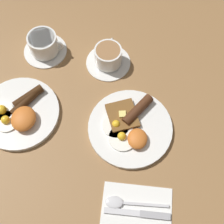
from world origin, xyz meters
The scene contains 8 objects.
ground_plane centered at (0.00, 0.00, 0.00)m, with size 3.00×3.00×0.00m, color olive.
breakfast_plate_near centered at (0.00, 0.00, 0.01)m, with size 0.25×0.25×0.04m.
breakfast_plate_far centered at (0.01, 0.33, 0.01)m, with size 0.24×0.24×0.05m.
teacup_near centered at (0.23, 0.09, 0.03)m, with size 0.14×0.14×0.07m.
teacup_far centered at (0.25, 0.30, 0.03)m, with size 0.14×0.14×0.07m.
napkin centered at (-0.23, -0.04, 0.00)m, with size 0.13×0.18×0.01m, color white.
knife centered at (-0.24, -0.05, 0.01)m, with size 0.02×0.18×0.01m.
spoon centered at (-0.22, 0.01, 0.01)m, with size 0.03×0.17×0.01m.
Camera 1 is at (-0.35, 0.01, 0.85)m, focal length 50.00 mm.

